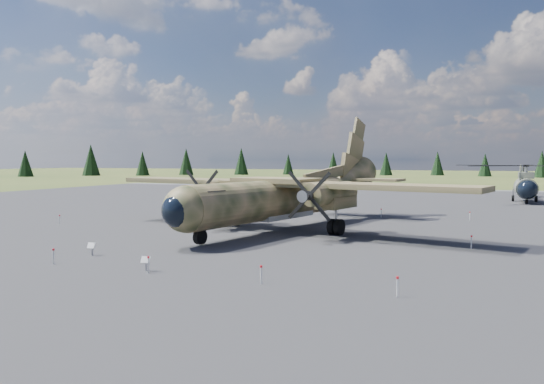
% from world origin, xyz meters
% --- Properties ---
extents(ground, '(500.00, 500.00, 0.00)m').
position_xyz_m(ground, '(0.00, 0.00, 0.00)').
color(ground, brown).
rests_on(ground, ground).
extents(apron, '(120.00, 120.00, 0.04)m').
position_xyz_m(apron, '(0.00, 10.00, 0.00)').
color(apron, '#5C5C61').
rests_on(apron, ground).
extents(transport_plane, '(31.31, 28.08, 10.36)m').
position_xyz_m(transport_plane, '(2.43, 4.55, 2.98)').
color(transport_plane, '#353D21').
rests_on(transport_plane, ground).
extents(helicopter_near, '(19.46, 22.91, 4.92)m').
position_xyz_m(helicopter_near, '(22.12, 41.16, 3.49)').
color(helicopter_near, gray).
rests_on(helicopter_near, ground).
extents(info_placard_left, '(0.49, 0.21, 0.76)m').
position_xyz_m(info_placard_left, '(-3.93, -10.65, 0.50)').
color(info_placard_left, gray).
rests_on(info_placard_left, ground).
extents(info_placard_right, '(0.49, 0.24, 0.75)m').
position_xyz_m(info_placard_right, '(1.56, -13.09, 0.50)').
color(info_placard_right, gray).
rests_on(info_placard_right, ground).
extents(barrier_fence, '(33.12, 29.62, 0.85)m').
position_xyz_m(barrier_fence, '(-0.46, -0.08, 0.51)').
color(barrier_fence, silver).
rests_on(barrier_fence, ground).
extents(treeline, '(321.48, 320.16, 10.97)m').
position_xyz_m(treeline, '(5.25, -2.50, 4.74)').
color(treeline, black).
rests_on(treeline, ground).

